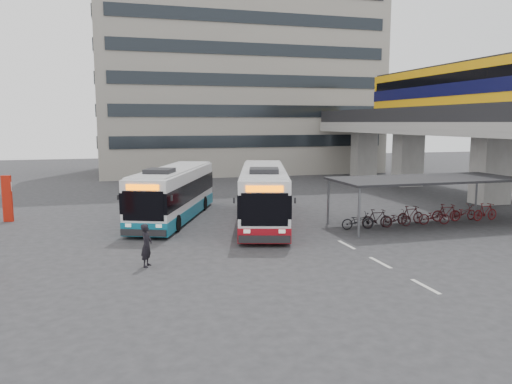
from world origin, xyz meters
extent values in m
plane|color=#28282B|center=(0.00, 0.00, 0.00)|extent=(120.00, 120.00, 0.00)
cube|color=gray|center=(17.00, 8.00, 2.30)|extent=(2.20, 1.60, 4.60)
cube|color=gray|center=(17.00, 18.00, 2.30)|extent=(2.20, 1.60, 4.60)
cube|color=gray|center=(17.00, 26.00, 2.30)|extent=(2.20, 1.60, 4.60)
cube|color=gray|center=(17.00, 12.00, 5.05)|extent=(8.00, 32.00, 0.90)
cube|color=black|center=(13.25, 12.00, 6.05)|extent=(0.35, 32.00, 1.10)
cube|color=black|center=(20.75, 12.00, 6.05)|extent=(0.35, 32.00, 1.10)
cube|color=#EBA40D|center=(17.00, 11.60, 7.60)|extent=(2.90, 20.00, 3.90)
cube|color=#090A34|center=(17.00, 11.60, 7.80)|extent=(2.98, 20.02, 0.90)
cube|color=black|center=(17.00, 11.60, 8.60)|extent=(2.96, 19.20, 0.70)
cube|color=black|center=(17.00, 11.60, 9.55)|extent=(2.70, 19.60, 0.25)
cylinder|color=#595B60|center=(3.70, 4.80, 1.20)|extent=(0.12, 0.12, 2.40)
cylinder|color=#595B60|center=(13.30, 4.80, 1.20)|extent=(0.12, 0.12, 2.40)
cylinder|color=#595B60|center=(3.70, 1.20, 1.20)|extent=(0.12, 0.12, 2.40)
cube|color=black|center=(8.50, 3.00, 2.48)|extent=(10.00, 4.00, 0.12)
imported|color=black|center=(4.50, 3.00, 0.45)|extent=(1.71, 0.60, 0.90)
imported|color=black|center=(5.64, 3.00, 0.50)|extent=(1.66, 0.47, 1.00)
imported|color=black|center=(6.79, 3.00, 0.45)|extent=(1.71, 0.60, 0.90)
imported|color=black|center=(7.93, 3.00, 0.50)|extent=(1.66, 0.47, 1.00)
imported|color=#350C0F|center=(9.07, 3.00, 0.45)|extent=(1.71, 0.60, 0.90)
imported|color=#3F0C0F|center=(10.21, 3.00, 0.50)|extent=(1.66, 0.47, 1.00)
imported|color=#490C0F|center=(11.36, 3.00, 0.45)|extent=(1.71, 0.60, 0.90)
imported|color=#540C0F|center=(12.50, 3.00, 0.50)|extent=(1.66, 0.47, 1.00)
cube|color=gray|center=(6.00, 36.00, 12.50)|extent=(30.00, 15.00, 25.00)
cube|color=beige|center=(2.50, -6.00, 0.01)|extent=(0.15, 1.60, 0.01)
cube|color=beige|center=(2.50, -3.00, 0.01)|extent=(0.15, 1.60, 0.01)
cube|color=beige|center=(2.50, 0.00, 0.01)|extent=(0.15, 1.60, 0.01)
cube|color=white|center=(0.32, 5.86, 1.68)|extent=(5.31, 11.24, 2.53)
cube|color=maroon|center=(0.32, 5.86, 0.51)|extent=(5.36, 11.29, 0.69)
cube|color=black|center=(0.32, 5.86, 1.79)|extent=(5.37, 11.28, 1.06)
cube|color=#F96700|center=(-1.21, 0.57, 2.62)|extent=(1.60, 0.53, 0.28)
cube|color=black|center=(-0.44, 3.21, 3.14)|extent=(1.76, 1.80, 0.26)
cylinder|color=black|center=(-1.71, 2.78, 0.46)|extent=(0.52, 0.96, 0.92)
cylinder|color=black|center=(2.22, 8.53, 0.46)|extent=(0.52, 0.96, 0.92)
cube|color=white|center=(-4.27, 8.29, 1.60)|extent=(6.06, 10.62, 2.42)
cube|color=#0E637E|center=(-4.27, 8.29, 0.48)|extent=(6.11, 10.67, 0.66)
cube|color=black|center=(-4.27, 8.29, 1.71)|extent=(6.12, 10.66, 1.01)
cube|color=#F96700|center=(-6.26, 3.40, 2.51)|extent=(1.48, 0.67, 0.26)
cube|color=black|center=(-5.27, 5.85, 3.01)|extent=(1.78, 1.81, 0.25)
cylinder|color=black|center=(-6.51, 5.56, 0.44)|extent=(0.58, 0.91, 0.88)
cylinder|color=black|center=(-2.19, 10.63, 0.44)|extent=(0.58, 0.91, 0.88)
imported|color=black|center=(-6.39, -1.03, 0.83)|extent=(0.60, 0.72, 1.67)
cube|color=#B31A0B|center=(-13.29, 9.99, 1.30)|extent=(0.54, 0.29, 2.59)
cube|color=white|center=(-13.29, 9.99, 1.97)|extent=(0.55, 0.19, 0.52)
camera|label=1|loc=(-7.38, -20.04, 5.50)|focal=35.00mm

